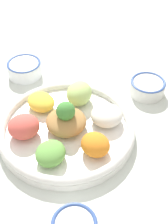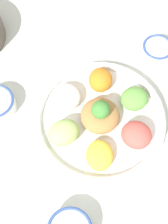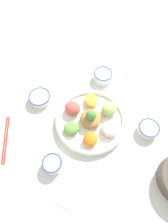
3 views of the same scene
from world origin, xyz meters
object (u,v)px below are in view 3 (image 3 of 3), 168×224
object	(u,v)px
salad_platter	(91,120)
sauce_bowl_red	(148,129)
rice_bowl_plain	(40,98)
chopsticks_pair_near	(5,139)
rice_bowl_blue	(103,75)
sauce_bowl_dark	(53,164)
serving_spoon_main	(72,211)
serving_spoon_extra	(27,192)

from	to	relation	value
salad_platter	sauce_bowl_red	distance (m)	0.27
rice_bowl_plain	chopsticks_pair_near	bearing A→B (deg)	128.73
sauce_bowl_red	chopsticks_pair_near	xyz separation A→B (m)	(0.16, 0.64, -0.02)
rice_bowl_blue	sauce_bowl_dark	bearing A→B (deg)	135.45
salad_platter	sauce_bowl_dark	size ratio (longest dim) A/B	3.93
rice_bowl_plain	serving_spoon_main	bearing A→B (deg)	-178.98
rice_bowl_plain	chopsticks_pair_near	xyz separation A→B (m)	(-0.16, 0.20, -0.02)
rice_bowl_blue	sauce_bowl_dark	size ratio (longest dim) A/B	1.18
rice_bowl_plain	chopsticks_pair_near	distance (m)	0.26
rice_bowl_blue	serving_spoon_extra	size ratio (longest dim) A/B	0.93
salad_platter	rice_bowl_plain	xyz separation A→B (m)	(0.20, 0.20, -0.00)
rice_bowl_blue	serving_spoon_extra	distance (m)	0.67
salad_platter	serving_spoon_extra	size ratio (longest dim) A/B	3.10
serving_spoon_main	sauce_bowl_red	bearing A→B (deg)	-105.37
rice_bowl_blue	serving_spoon_main	bearing A→B (deg)	148.90
sauce_bowl_dark	chopsticks_pair_near	xyz separation A→B (m)	(0.18, 0.18, -0.02)
serving_spoon_main	serving_spoon_extra	world-z (taller)	same
chopsticks_pair_near	serving_spoon_main	distance (m)	0.43
sauce_bowl_red	rice_bowl_plain	xyz separation A→B (m)	(0.32, 0.44, -0.00)
rice_bowl_blue	chopsticks_pair_near	world-z (taller)	rice_bowl_blue
salad_platter	sauce_bowl_dark	world-z (taller)	salad_platter
sauce_bowl_red	sauce_bowl_dark	bearing A→B (deg)	92.41
serving_spoon_extra	sauce_bowl_red	bearing A→B (deg)	-36.62
serving_spoon_extra	sauce_bowl_dark	bearing A→B (deg)	-16.37
serving_spoon_main	rice_bowl_plain	bearing A→B (deg)	-40.59
chopsticks_pair_near	serving_spoon_extra	world-z (taller)	chopsticks_pair_near
rice_bowl_plain	sauce_bowl_red	bearing A→B (deg)	-126.18
sauce_bowl_red	serving_spoon_main	distance (m)	0.48
serving_spoon_main	sauce_bowl_dark	bearing A→B (deg)	-34.03
salad_platter	chopsticks_pair_near	xyz separation A→B (m)	(0.04, 0.40, -0.02)
sauce_bowl_red	rice_bowl_plain	distance (m)	0.55
sauce_bowl_red	sauce_bowl_dark	world-z (taller)	sauce_bowl_dark
serving_spoon_main	serving_spoon_extra	xyz separation A→B (m)	(0.12, 0.15, 0.00)
rice_bowl_blue	chopsticks_pair_near	size ratio (longest dim) A/B	0.44
sauce_bowl_dark	rice_bowl_plain	distance (m)	0.34
salad_platter	sauce_bowl_dark	xyz separation A→B (m)	(-0.14, 0.22, 0.00)
salad_platter	serving_spoon_extra	xyz separation A→B (m)	(-0.21, 0.35, -0.02)
salad_platter	serving_spoon_extra	world-z (taller)	salad_platter
rice_bowl_blue	rice_bowl_plain	distance (m)	0.35
sauce_bowl_dark	serving_spoon_main	distance (m)	0.20
sauce_bowl_dark	rice_bowl_plain	xyz separation A→B (m)	(0.34, -0.02, -0.01)
serving_spoon_extra	serving_spoon_main	bearing A→B (deg)	-84.50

